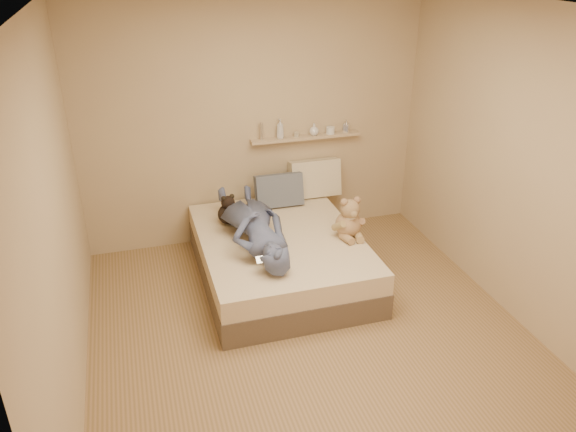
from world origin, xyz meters
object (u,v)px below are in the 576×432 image
object	(u,v)px
pillow_cream	(315,178)
wall_shelf	(306,137)
bed	(280,257)
person	(254,225)
pillow_grey	(279,190)
dark_plush	(228,211)
game_console	(265,259)
teddy_bear	(349,221)

from	to	relation	value
pillow_cream	wall_shelf	size ratio (longest dim) A/B	0.46
bed	person	distance (m)	0.48
bed	wall_shelf	bearing A→B (deg)	58.82
pillow_grey	wall_shelf	xyz separation A→B (m)	(0.36, 0.22, 0.48)
dark_plush	person	world-z (taller)	person
person	dark_plush	bearing A→B (deg)	-73.49
bed	game_console	xyz separation A→B (m)	(-0.29, -0.59, 0.36)
bed	dark_plush	distance (m)	0.68
dark_plush	pillow_cream	world-z (taller)	pillow_cream
pillow_grey	wall_shelf	bearing A→B (deg)	31.17
bed	person	world-z (taller)	person
bed	person	bearing A→B (deg)	-173.91
wall_shelf	pillow_grey	bearing A→B (deg)	-148.83
dark_plush	pillow_cream	size ratio (longest dim) A/B	0.57
bed	teddy_bear	bearing A→B (deg)	-16.57
game_console	pillow_grey	xyz separation A→B (m)	(0.48, 1.28, 0.04)
teddy_bear	person	bearing A→B (deg)	169.76
teddy_bear	dark_plush	size ratio (longest dim) A/B	1.31
teddy_bear	pillow_grey	bearing A→B (deg)	116.69
pillow_cream	wall_shelf	world-z (taller)	wall_shelf
dark_plush	person	size ratio (longest dim) A/B	0.21
pillow_cream	wall_shelf	distance (m)	0.46
bed	pillow_grey	bearing A→B (deg)	74.76
game_console	pillow_cream	world-z (taller)	pillow_cream
bed	dark_plush	xyz separation A→B (m)	(-0.41, 0.41, 0.36)
teddy_bear	wall_shelf	bearing A→B (deg)	94.11
pillow_cream	person	xyz separation A→B (m)	(-0.89, -0.86, -0.03)
teddy_bear	pillow_cream	size ratio (longest dim) A/B	0.75
teddy_bear	game_console	bearing A→B (deg)	-156.42
bed	teddy_bear	distance (m)	0.77
teddy_bear	wall_shelf	world-z (taller)	wall_shelf
pillow_grey	teddy_bear	bearing A→B (deg)	-63.31
wall_shelf	game_console	bearing A→B (deg)	-119.37
dark_plush	pillow_grey	bearing A→B (deg)	25.06
pillow_cream	person	size ratio (longest dim) A/B	0.38
teddy_bear	wall_shelf	xyz separation A→B (m)	(-0.08, 1.10, 0.48)
person	wall_shelf	xyz separation A→B (m)	(0.81, 0.94, 0.48)
person	teddy_bear	bearing A→B (deg)	166.48
dark_plush	game_console	bearing A→B (deg)	-83.19
game_console	dark_plush	bearing A→B (deg)	96.81
bed	game_console	bearing A→B (deg)	-116.46
bed	dark_plush	size ratio (longest dim) A/B	6.06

